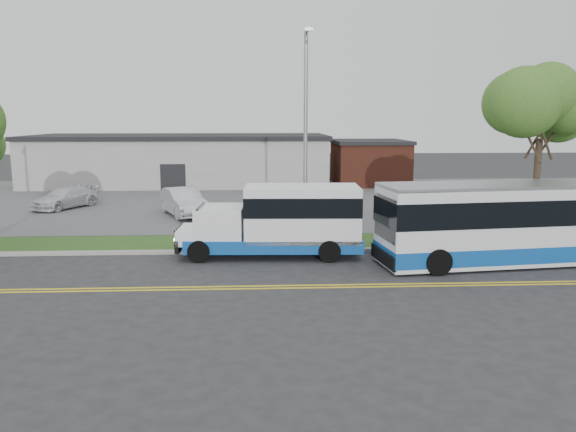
{
  "coord_description": "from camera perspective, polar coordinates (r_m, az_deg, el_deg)",
  "views": [
    {
      "loc": [
        0.93,
        -22.81,
        5.83
      ],
      "look_at": [
        2.12,
        1.2,
        1.6
      ],
      "focal_mm": 35.0,
      "sensor_mm": 36.0,
      "label": 1
    }
  ],
  "objects": [
    {
      "name": "streetlight_near",
      "position": [
        25.63,
        1.81,
        8.64
      ],
      "size": [
        0.35,
        1.53,
        9.5
      ],
      "color": "gray",
      "rests_on": "verge"
    },
    {
      "name": "commercial_building",
      "position": [
        50.42,
        -10.8,
        5.65
      ],
      "size": [
        25.4,
        10.4,
        4.35
      ],
      "color": "#9E9E99",
      "rests_on": "ground"
    },
    {
      "name": "lane_line_north",
      "position": [
        19.86,
        -5.44,
        -7.13
      ],
      "size": [
        70.0,
        0.12,
        0.01
      ],
      "primitive_type": "cube",
      "color": "yellow",
      "rests_on": "ground"
    },
    {
      "name": "parked_car_a",
      "position": [
        33.64,
        -10.57,
        1.42
      ],
      "size": [
        3.63,
        5.27,
        1.64
      ],
      "primitive_type": "imported",
      "rotation": [
        0.0,
        0.0,
        0.42
      ],
      "color": "silver",
      "rests_on": "parking_lot"
    },
    {
      "name": "lane_line_south",
      "position": [
        19.57,
        -5.48,
        -7.38
      ],
      "size": [
        70.0,
        0.12,
        0.01
      ],
      "primitive_type": "cube",
      "color": "yellow",
      "rests_on": "ground"
    },
    {
      "name": "brick_wing",
      "position": [
        49.89,
        8.25,
        5.42
      ],
      "size": [
        6.3,
        7.3,
        3.9
      ],
      "color": "brown",
      "rests_on": "ground"
    },
    {
      "name": "shuttle_bus",
      "position": [
        23.78,
        -0.42,
        -0.28
      ],
      "size": [
        7.9,
        2.9,
        2.99
      ],
      "rotation": [
        0.0,
        0.0,
        -0.04
      ],
      "color": "#0E4BA1",
      "rests_on": "ground"
    },
    {
      "name": "verge",
      "position": [
        26.37,
        -4.8,
        -2.72
      ],
      "size": [
        80.0,
        3.3,
        0.1
      ],
      "primitive_type": "cube",
      "color": "#244B19",
      "rests_on": "ground"
    },
    {
      "name": "tree_east",
      "position": [
        28.94,
        24.39,
        9.85
      ],
      "size": [
        5.2,
        5.2,
        8.33
      ],
      "color": "#392A1F",
      "rests_on": "verge"
    },
    {
      "name": "parked_car_b",
      "position": [
        38.67,
        -21.68,
        1.75
      ],
      "size": [
        3.8,
        4.96,
        1.34
      ],
      "primitive_type": "imported",
      "rotation": [
        0.0,
        0.0,
        -0.48
      ],
      "color": "silver",
      "rests_on": "parking_lot"
    },
    {
      "name": "transit_bus",
      "position": [
        24.53,
        22.69,
        -0.62
      ],
      "size": [
        11.97,
        4.04,
        3.26
      ],
      "rotation": [
        0.0,
        0.0,
        0.12
      ],
      "color": "white",
      "rests_on": "ground"
    },
    {
      "name": "ground",
      "position": [
        23.56,
        -5.03,
        -4.39
      ],
      "size": [
        140.0,
        140.0,
        0.0
      ],
      "primitive_type": "plane",
      "color": "#28282B",
      "rests_on": "ground"
    },
    {
      "name": "curb",
      "position": [
        24.61,
        -4.94,
        -3.58
      ],
      "size": [
        80.0,
        0.3,
        0.15
      ],
      "primitive_type": "cube",
      "color": "#9E9B93",
      "rests_on": "ground"
    },
    {
      "name": "parking_lot",
      "position": [
        40.24,
        -4.15,
        1.69
      ],
      "size": [
        80.0,
        25.0,
        0.1
      ],
      "primitive_type": "cube",
      "color": "#4C4C4F",
      "rests_on": "ground"
    }
  ]
}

